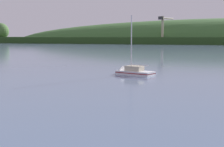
# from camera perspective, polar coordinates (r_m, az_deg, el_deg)

# --- Properties ---
(dockside_crane) EXTENTS (9.89, 15.11, 20.54)m
(dockside_crane) POSITION_cam_1_polar(r_m,az_deg,el_deg) (241.73, 9.07, 7.66)
(dockside_crane) COLOR #4C4C51
(dockside_crane) RESTS_ON ground
(sailboat_midwater_white) EXTENTS (6.72, 4.42, 9.77)m
(sailboat_midwater_white) POSITION_cam_1_polar(r_m,az_deg,el_deg) (47.84, 3.33, 0.13)
(sailboat_midwater_white) COLOR white
(sailboat_midwater_white) RESTS_ON ground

